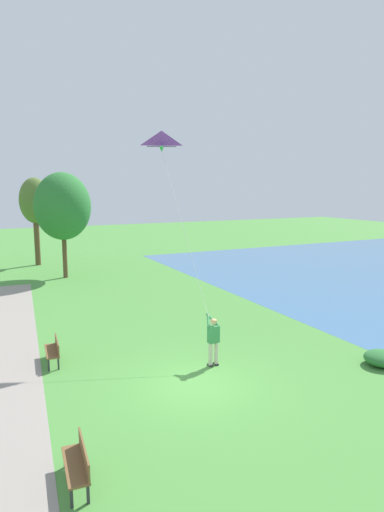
% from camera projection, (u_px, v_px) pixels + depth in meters
% --- Properties ---
extents(ground_plane, '(120.00, 120.00, 0.00)m').
position_uv_depth(ground_plane, '(196.00, 385.00, 13.98)').
color(ground_plane, '#4C8E3D').
extents(walkway_path, '(4.84, 32.09, 0.02)m').
position_uv_depth(walkway_path, '(2.00, 395.00, 13.34)').
color(walkway_path, gray).
rests_on(walkway_path, ground).
extents(person_kite_flyer, '(0.52, 0.62, 1.83)m').
position_uv_depth(person_kite_flyer, '(213.00, 337.00, 15.38)').
color(person_kite_flyer, '#232328').
rests_on(person_kite_flyer, ground).
extents(flying_kite, '(1.34, 4.10, 6.73)m').
position_uv_depth(flying_kite, '(162.00, 143.00, 17.75)').
color(flying_kite, purple).
extents(park_bench_near_walkway, '(0.55, 1.53, 0.88)m').
position_uv_depth(park_bench_near_walkway, '(79.00, 462.00, 9.27)').
color(park_bench_near_walkway, brown).
rests_on(park_bench_near_walkway, ground).
extents(park_bench_far_walkway, '(0.55, 1.53, 0.88)m').
position_uv_depth(park_bench_far_walkway, '(54.00, 349.00, 15.71)').
color(park_bench_far_walkway, brown).
rests_on(park_bench_far_walkway, ground).
extents(tree_lakeside_near, '(3.79, 4.33, 7.28)m').
position_uv_depth(tree_lakeside_near, '(63.00, 206.00, 29.88)').
color(tree_lakeside_near, brown).
rests_on(tree_lakeside_near, ground).
extents(tree_treeline_left, '(2.41, 1.98, 7.02)m').
position_uv_depth(tree_treeline_left, '(35.00, 202.00, 34.81)').
color(tree_treeline_left, brown).
rests_on(tree_treeline_left, ground).
extents(lakeside_shrub, '(1.26, 1.22, 0.53)m').
position_uv_depth(lakeside_shrub, '(382.00, 358.00, 15.52)').
color(lakeside_shrub, '#2D7033').
rests_on(lakeside_shrub, ground).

